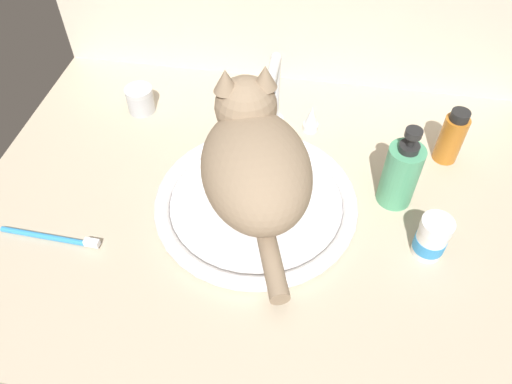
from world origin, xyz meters
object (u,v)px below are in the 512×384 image
object	(u,v)px
soap_pump_bottle	(401,174)
toothbrush	(52,237)
cat	(254,157)
pill_bottle	(431,238)
faucet	(274,102)
amber_bottle	(452,137)
sink_basin	(256,202)
metal_jar	(140,100)

from	to	relation	value
soap_pump_bottle	toothbrush	world-z (taller)	soap_pump_bottle
cat	pill_bottle	size ratio (longest dim) A/B	4.61
faucet	amber_bottle	distance (cm)	35.28
sink_basin	toothbrush	size ratio (longest dim) A/B	2.01
soap_pump_bottle	pill_bottle	size ratio (longest dim) A/B	2.06
faucet	metal_jar	size ratio (longest dim) A/B	3.18
sink_basin	cat	distance (cm)	9.73
sink_basin	faucet	size ratio (longest dim) A/B	1.96
sink_basin	faucet	distance (cm)	22.77
cat	toothbrush	size ratio (longest dim) A/B	2.05
pill_bottle	toothbrush	world-z (taller)	pill_bottle
amber_bottle	pill_bottle	size ratio (longest dim) A/B	1.43
toothbrush	pill_bottle	bearing A→B (deg)	7.29
metal_jar	cat	bearing A→B (deg)	-36.31
faucet	cat	size ratio (longest dim) A/B	0.50
cat	toothbrush	distance (cm)	37.56
metal_jar	toothbrush	world-z (taller)	metal_jar
cat	metal_jar	distance (cm)	36.41
faucet	pill_bottle	distance (cm)	40.68
amber_bottle	toothbrush	distance (cm)	75.92
amber_bottle	soap_pump_bottle	distance (cm)	16.38
faucet	metal_jar	distance (cm)	29.72
amber_bottle	sink_basin	bearing A→B (deg)	-151.70
cat	sink_basin	bearing A→B (deg)	-70.94
faucet	soap_pump_bottle	xyz separation A→B (cm)	(24.88, -15.83, -0.47)
sink_basin	toothbrush	distance (cm)	36.03
sink_basin	soap_pump_bottle	distance (cm)	26.20
cat	amber_bottle	world-z (taller)	cat
amber_bottle	soap_pump_bottle	world-z (taller)	soap_pump_bottle
soap_pump_bottle	toothbrush	xyz separation A→B (cm)	(-58.38, -19.40, -6.02)
pill_bottle	toothbrush	xyz separation A→B (cm)	(-63.69, -8.15, -3.18)
soap_pump_bottle	metal_jar	bearing A→B (deg)	162.60
faucet	toothbrush	distance (cm)	49.05
sink_basin	cat	xyz separation A→B (cm)	(-0.73, 2.10, 9.47)
cat	soap_pump_bottle	xyz separation A→B (cm)	(25.60, 4.06, -4.02)
faucet	pill_bottle	world-z (taller)	faucet
cat	toothbrush	xyz separation A→B (cm)	(-32.78, -15.33, -10.04)
amber_bottle	soap_pump_bottle	xyz separation A→B (cm)	(-10.23, -12.74, 1.15)
faucet	amber_bottle	size ratio (longest dim) A/B	1.61
amber_bottle	pill_bottle	world-z (taller)	amber_bottle
faucet	pill_bottle	size ratio (longest dim) A/B	2.30
faucet	toothbrush	size ratio (longest dim) A/B	1.03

